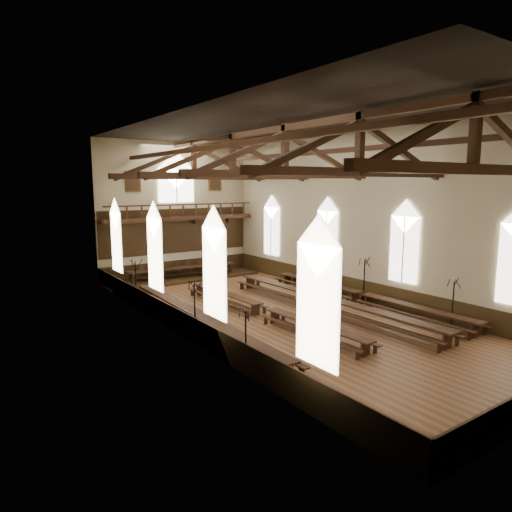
{
  "coord_description": "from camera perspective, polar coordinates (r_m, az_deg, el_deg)",
  "views": [
    {
      "loc": [
        -14.69,
        -18.49,
        6.9
      ],
      "look_at": [
        -0.75,
        1.5,
        3.07
      ],
      "focal_mm": 32.0,
      "sensor_mm": 36.0,
      "label": 1
    }
  ],
  "objects": [
    {
      "name": "ground",
      "position": [
        24.6,
        3.46,
        -7.37
      ],
      "size": [
        26.0,
        26.0,
        0.0
      ],
      "primitive_type": "plane",
      "color": "brown",
      "rests_on": "ground"
    },
    {
      "name": "room_walls",
      "position": [
        23.62,
        3.6,
        7.85
      ],
      "size": [
        26.0,
        26.0,
        26.0
      ],
      "color": "#BFB190",
      "rests_on": "ground"
    },
    {
      "name": "wainscot_band",
      "position": [
        24.44,
        3.47,
        -6.02
      ],
      "size": [
        12.0,
        26.0,
        1.2
      ],
      "color": "#382810",
      "rests_on": "ground"
    },
    {
      "name": "side_windows",
      "position": [
        23.83,
        3.54,
        1.3
      ],
      "size": [
        11.85,
        19.8,
        4.5
      ],
      "color": "white",
      "rests_on": "room_walls"
    },
    {
      "name": "end_window",
      "position": [
        34.66,
        -9.95,
        9.34
      ],
      "size": [
        2.8,
        0.12,
        3.8
      ],
      "color": "white",
      "rests_on": "room_walls"
    },
    {
      "name": "minstrels_gallery",
      "position": [
        34.57,
        -9.63,
        3.84
      ],
      "size": [
        11.8,
        1.24,
        3.7
      ],
      "color": "#351910",
      "rests_on": "room_walls"
    },
    {
      "name": "portraits",
      "position": [
        34.66,
        -9.94,
        9.14
      ],
      "size": [
        7.75,
        0.09,
        1.45
      ],
      "color": "brown",
      "rests_on": "room_walls"
    },
    {
      "name": "roof_trusses",
      "position": [
        23.65,
        3.65,
        12.11
      ],
      "size": [
        11.7,
        25.7,
        2.8
      ],
      "color": "#351910",
      "rests_on": "room_walls"
    },
    {
      "name": "refectory_row_a",
      "position": [
        22.26,
        -7.24,
        -7.63
      ],
      "size": [
        1.85,
        14.87,
        0.8
      ],
      "color": "#351910",
      "rests_on": "ground"
    },
    {
      "name": "refectory_row_b",
      "position": [
        23.77,
        1.1,
        -6.69
      ],
      "size": [
        1.64,
        13.84,
        0.68
      ],
      "color": "#351910",
      "rests_on": "ground"
    },
    {
      "name": "refectory_row_c",
      "position": [
        25.33,
        8.8,
        -5.57
      ],
      "size": [
        1.85,
        15.12,
        0.82
      ],
      "color": "#351910",
      "rests_on": "ground"
    },
    {
      "name": "refectory_row_d",
      "position": [
        27.09,
        13.12,
        -4.86
      ],
      "size": [
        1.53,
        14.41,
        0.75
      ],
      "color": "#351910",
      "rests_on": "ground"
    },
    {
      "name": "dais",
      "position": [
        33.85,
        -9.07,
        -2.78
      ],
      "size": [
        11.4,
        2.81,
        0.19
      ],
      "primitive_type": "cube",
      "color": "#382810",
      "rests_on": "ground"
    },
    {
      "name": "high_table",
      "position": [
        33.71,
        -9.1,
        -1.54
      ],
      "size": [
        8.22,
        1.6,
        0.77
      ],
      "color": "#351910",
      "rests_on": "dais"
    },
    {
      "name": "high_chairs",
      "position": [
        34.43,
        -9.68,
        -1.49
      ],
      "size": [
        5.89,
        0.49,
        1.02
      ],
      "color": "#351910",
      "rests_on": "dais"
    },
    {
      "name": "candelabrum_left_near",
      "position": [
        17.66,
        -1.29,
        -11.59
      ],
      "size": [
        0.63,
        0.72,
        2.33
      ],
      "color": "black",
      "rests_on": "ground"
    },
    {
      "name": "candelabrum_left_mid",
      "position": [
        21.04,
        -7.64,
        -7.96
      ],
      "size": [
        0.74,
        0.82,
        2.68
      ],
      "color": "black",
      "rests_on": "ground"
    },
    {
      "name": "candelabrum_left_far",
      "position": [
        27.66,
        -14.75,
        -4.11
      ],
      "size": [
        0.77,
        0.79,
        2.62
      ],
      "color": "black",
      "rests_on": "ground"
    },
    {
      "name": "candelabrum_right_near",
      "position": [
        24.43,
        23.33,
        -6.44
      ],
      "size": [
        0.7,
        0.72,
        2.41
      ],
      "color": "black",
      "rests_on": "ground"
    },
    {
      "name": "candelabrum_right_mid",
      "position": [
        27.69,
        13.32,
        -4.01
      ],
      "size": [
        0.78,
        0.8,
        2.67
      ],
      "color": "black",
      "rests_on": "ground"
    },
    {
      "name": "candelabrum_right_far",
      "position": [
        31.54,
        5.87,
        -2.43
      ],
      "size": [
        0.63,
        0.72,
        2.34
      ],
      "color": "black",
      "rests_on": "ground"
    }
  ]
}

